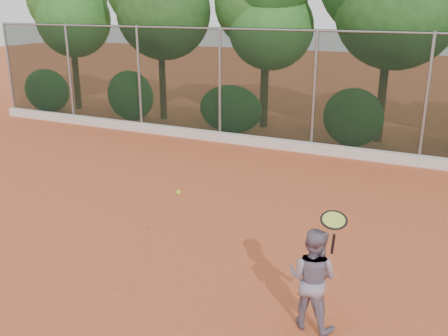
% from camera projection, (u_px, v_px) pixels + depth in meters
% --- Properties ---
extents(ground, '(80.00, 80.00, 0.00)m').
position_uv_depth(ground, '(200.00, 251.00, 8.78)').
color(ground, '#BB522C').
rests_on(ground, ground).
extents(concrete_curb, '(24.00, 0.20, 0.30)m').
position_uv_depth(concrete_curb, '(309.00, 148.00, 14.59)').
color(concrete_curb, beige).
rests_on(concrete_curb, ground).
extents(tennis_player, '(0.75, 0.62, 1.43)m').
position_uv_depth(tennis_player, '(312.00, 278.00, 6.55)').
color(tennis_player, gray).
rests_on(tennis_player, ground).
extents(chainlink_fence, '(24.09, 0.09, 3.50)m').
position_uv_depth(chainlink_fence, '(314.00, 88.00, 14.21)').
color(chainlink_fence, black).
rests_on(chainlink_fence, ground).
extents(tennis_racket, '(0.41, 0.40, 0.59)m').
position_uv_depth(tennis_racket, '(334.00, 223.00, 6.00)').
color(tennis_racket, black).
rests_on(tennis_racket, ground).
extents(tennis_ball_in_flight, '(0.06, 0.06, 0.06)m').
position_uv_depth(tennis_ball_in_flight, '(178.00, 192.00, 6.39)').
color(tennis_ball_in_flight, '#B9D02F').
rests_on(tennis_ball_in_flight, ground).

